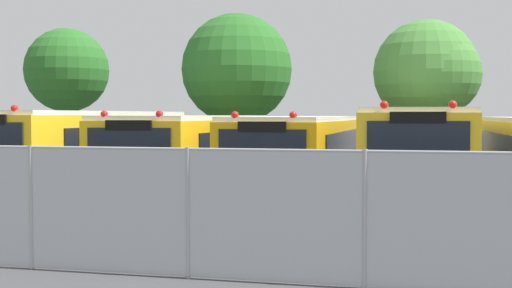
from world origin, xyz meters
name	(u,v)px	position (x,y,z in m)	size (l,w,h in m)	color
ground_plane	(301,199)	(0.00, 0.00, 0.00)	(160.00, 160.00, 0.00)	#424244
school_bus_0	(93,148)	(-6.63, 0.01, 1.42)	(2.45, 10.92, 2.71)	yellow
school_bus_1	(192,152)	(-3.26, -0.19, 1.35)	(2.65, 9.46, 2.57)	yellow
school_bus_2	(300,153)	(-0.04, 0.05, 1.34)	(2.61, 9.69, 2.55)	#EAA80C
school_bus_3	(420,151)	(3.36, 0.17, 1.45)	(2.68, 10.77, 2.76)	yellow
tree_0	(66,70)	(-12.44, 8.82, 4.51)	(3.84, 3.84, 6.42)	#4C3823
tree_1	(234,70)	(-4.52, 9.00, 4.40)	(4.79, 4.79, 6.84)	#4C3823
tree_2	(430,73)	(3.72, 8.46, 4.13)	(4.23, 4.16, 6.26)	#4C3823
chainlink_fence	(188,210)	(-0.01, -9.90, 1.03)	(21.15, 0.07, 1.98)	#9EA0A3
traffic_cone	(17,227)	(-4.04, -8.16, 0.33)	(0.50, 0.50, 0.66)	#EA5914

